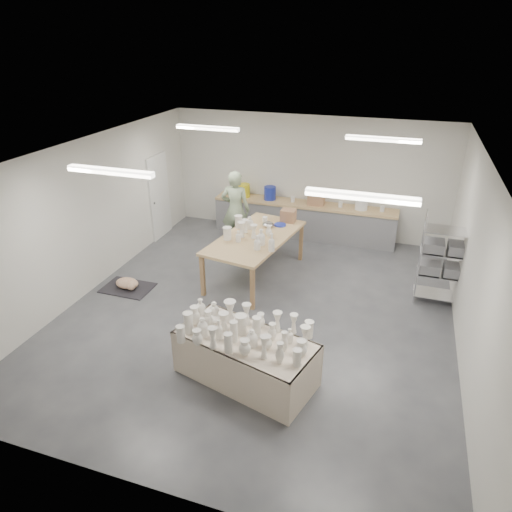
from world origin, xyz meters
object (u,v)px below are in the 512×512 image
(work_table, at_px, (257,235))
(red_stool, at_px, (240,232))
(drying_table, at_px, (245,355))
(potter, at_px, (236,210))

(work_table, relative_size, red_stool, 8.14)
(red_stool, bearing_deg, work_table, -58.01)
(drying_table, xyz_separation_m, red_stool, (-1.80, 4.70, -0.16))
(drying_table, height_order, work_table, work_table)
(drying_table, bearing_deg, potter, 127.39)
(drying_table, distance_m, red_stool, 5.03)
(potter, xyz_separation_m, red_stool, (0.00, 0.27, -0.68))
(drying_table, xyz_separation_m, work_table, (-0.85, 3.18, 0.51))
(drying_table, distance_m, work_table, 3.33)
(work_table, distance_m, potter, 1.57)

